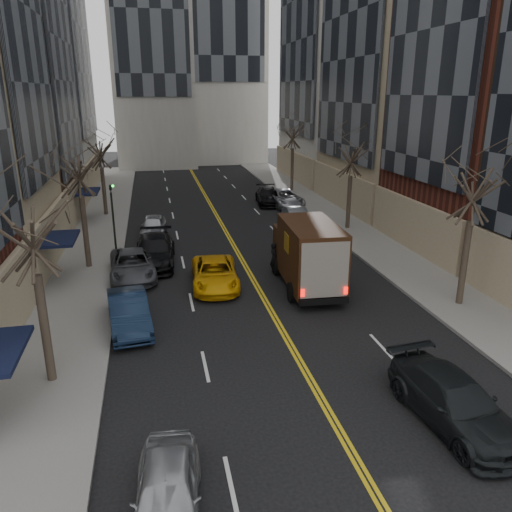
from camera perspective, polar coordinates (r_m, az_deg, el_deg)
The scene contains 22 objects.
sidewalk_left at distance 36.66m, azimuth -17.72°, elevation 2.34°, with size 4.00×66.00×0.15m, color slate.
sidewalk_right at distance 39.02m, azimuth 9.57°, elevation 3.89°, with size 4.00×66.00×0.15m, color slate.
streetwall_right at distance 46.00m, azimuth 17.55°, elevation 24.37°, with size 12.26×49.00×34.00m.
tree_lf_near at distance 16.95m, azimuth -24.71°, elevation 5.18°, with size 3.20×3.20×8.41m.
tree_lf_mid at distance 28.59m, azimuth -19.83°, elevation 11.20°, with size 3.20×3.20×8.91m.
tree_lf_far at distance 41.50m, azimuth -17.49°, elevation 12.52°, with size 3.20×3.20×8.12m.
tree_rt_near at distance 23.81m, azimuth 23.98°, elevation 9.15°, with size 3.20×3.20×8.71m.
tree_rt_mid at distance 36.08m, azimuth 10.94°, elevation 12.50°, with size 3.20×3.20×8.32m.
tree_rt_far at distance 50.18m, azimuth 4.27°, elevation 14.96°, with size 3.20×3.20×9.11m.
traffic_signal at distance 31.01m, azimuth -16.06°, elevation 4.93°, with size 0.29×0.26×4.70m.
ups_truck at distance 25.31m, azimuth 5.92°, elevation 0.16°, with size 2.89×6.53×3.51m.
observer_sedan at distance 16.71m, azimuth 21.72°, elevation -15.20°, with size 2.52×5.23×1.47m.
taxi at distance 25.76m, azimuth -4.72°, elevation -2.01°, with size 2.29×4.97×1.38m, color #E4A209.
pedestrian at distance 27.47m, azimuth 2.07°, elevation -0.25°, with size 0.64×0.42×1.74m, color black.
parked_lf_a at distance 13.07m, azimuth -10.11°, elevation -25.12°, with size 1.59×3.94×1.34m, color #A5A8AC.
parked_lf_b at distance 21.85m, azimuth -14.34°, elevation -6.22°, with size 1.58×4.54×1.49m, color #111E35.
parked_lf_c at distance 27.69m, azimuth -13.92°, elevation -1.00°, with size 2.35×5.11×1.42m, color #494A50.
parked_lf_d at distance 29.49m, azimuth -11.52°, elevation 0.57°, with size 2.28×5.60×1.62m, color black.
parked_lf_e at distance 35.48m, azimuth -11.66°, elevation 3.38°, with size 1.67×4.16×1.42m, color #9FA2A7.
parked_rt_a at distance 37.39m, azimuth 4.66°, elevation 4.43°, with size 1.46×4.19×1.38m, color #51555A.
parked_rt_b at distance 44.04m, azimuth 3.28°, elevation 6.64°, with size 2.45×5.31×1.47m, color #A9AAB0.
parked_rt_c at distance 44.89m, azimuth 1.39°, elevation 6.86°, with size 2.02×4.97×1.44m, color black.
Camera 1 is at (-4.98, -8.17, 9.59)m, focal length 35.00 mm.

